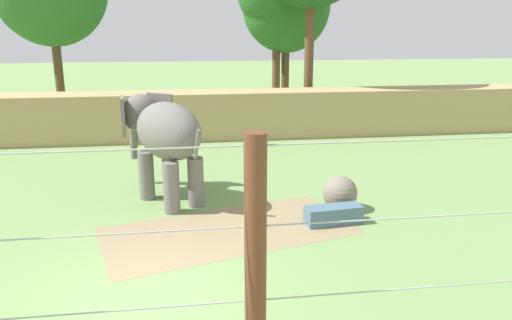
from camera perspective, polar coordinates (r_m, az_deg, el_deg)
The scene contains 8 objects.
ground_plane at distance 9.50m, azimuth -12.91°, elevation -15.02°, with size 120.00×120.00×0.00m, color #759956.
dirt_patch at distance 11.91m, azimuth -3.15°, elevation -8.11°, with size 5.86×2.84×0.01m, color #937F5B.
embankment_wall at distance 21.45m, azimuth -10.40°, elevation 5.03°, with size 36.00×1.80×1.99m, color tan.
elephant at distance 13.65m, azimuth -10.67°, elevation 2.97°, with size 2.75×3.45×2.84m.
enrichment_ball at distance 13.24m, azimuth 9.66°, elevation -3.76°, with size 0.92×0.92×0.92m, color gray.
cable_fence at distance 5.98m, azimuth -16.36°, elevation -14.59°, with size 11.37×0.26×3.62m.
feed_trough at distance 12.39m, azimuth 8.93°, elevation -6.26°, with size 1.45×0.66×0.44m.
tree_left_of_centre at distance 28.39m, azimuth 3.50°, elevation 17.28°, with size 4.81×4.81×8.27m.
Camera 1 is at (0.91, -8.18, 4.74)m, focal length 34.66 mm.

